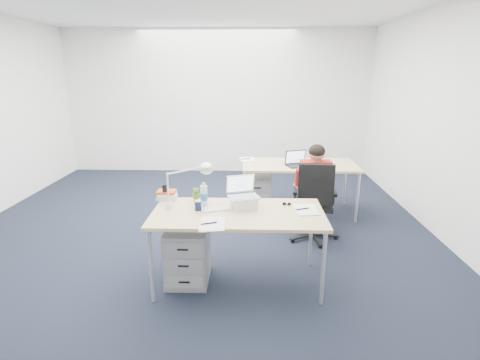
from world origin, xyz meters
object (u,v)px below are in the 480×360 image
dark_laptop (299,158)px  desk_lamp (183,185)px  silver_laptop (244,193)px  book_stack (167,195)px  headphones (247,202)px  cordless_phone (165,193)px  drawer_pedestal_far (257,194)px  wireless_keyboard (216,209)px  sunglasses (287,204)px  far_cup (311,157)px  desk_near (238,217)px  desk_far (300,167)px  computer_mouse (237,209)px  drawer_pedestal_near (188,254)px  seated_person (313,189)px  office_chair (313,218)px  can_koozie (198,205)px  water_bottle (204,194)px  bear_figurine (196,195)px

dark_laptop → desk_lamp: bearing=-147.7°
silver_laptop → book_stack: 0.84m
headphones → cordless_phone: (-0.83, 0.08, 0.07)m
drawer_pedestal_far → wireless_keyboard: size_ratio=2.02×
sunglasses → far_cup: 1.99m
desk_near → desk_far: (0.81, 1.91, 0.00)m
far_cup → computer_mouse: bearing=-115.9°
desk_near → dark_laptop: (0.78, 1.78, 0.16)m
book_stack → far_cup: far_cup is taller
desk_far → drawer_pedestal_near: (-1.30, -1.88, -0.41)m
seated_person → far_cup: size_ratio=11.13×
computer_mouse → dark_laptop: dark_laptop is taller
book_stack → computer_mouse: bearing=-22.8°
drawer_pedestal_near → sunglasses: sunglasses is taller
office_chair → can_koozie: 1.67m
headphones → desk_near: bearing=-125.5°
silver_laptop → far_cup: bearing=46.4°
seated_person → water_bottle: 1.60m
wireless_keyboard → sunglasses: sunglasses is taller
water_bottle → book_stack: size_ratio=1.16×
cordless_phone → dark_laptop: dark_laptop is taller
desk_far → drawer_pedestal_far: desk_far is taller
drawer_pedestal_near → can_koozie: can_koozie is taller
desk_far → headphones: bearing=-113.4°
seated_person → cordless_phone: (-1.64, -0.87, 0.22)m
computer_mouse → desk_far: bearing=84.9°
headphones → sunglasses: bearing=-20.9°
silver_laptop → wireless_keyboard: (-0.26, -0.06, -0.14)m
headphones → desk_lamp: size_ratio=0.46×
computer_mouse → water_bottle: bearing=176.9°
headphones → sunglasses: (0.39, -0.04, -0.01)m
sunglasses → far_cup: bearing=86.1°
wireless_keyboard → sunglasses: size_ratio=3.02×
bear_figurine → dark_laptop: dark_laptop is taller
water_bottle → bear_figurine: size_ratio=1.57×
desk_near → bear_figurine: size_ratio=11.04×
headphones → silver_laptop: bearing=-120.0°
book_stack → cordless_phone: bearing=-101.6°
seated_person → headphones: seated_person is taller
office_chair → book_stack: 1.82m
computer_mouse → drawer_pedestal_near: bearing=-160.5°
water_bottle → far_cup: 2.35m
can_koozie → desk_lamp: desk_lamp is taller
headphones → far_cup: size_ratio=2.06×
wireless_keyboard → computer_mouse: computer_mouse is taller
drawer_pedestal_far → desk_lamp: 2.09m
office_chair → desk_lamp: bearing=-139.8°
desk_near → office_chair: (0.88, 1.00, -0.40)m
sunglasses → water_bottle: bearing=-167.2°
bear_figurine → wireless_keyboard: bearing=-25.9°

